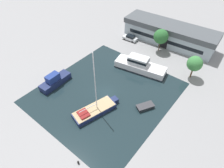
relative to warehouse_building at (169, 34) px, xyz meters
name	(u,v)px	position (x,y,z in m)	size (l,w,h in m)	color
ground_plane	(106,93)	(-0.55, -27.50, -2.81)	(440.00, 440.00, 0.00)	gray
water_canal	(106,93)	(-0.55, -27.50, -2.80)	(26.16, 28.58, 0.01)	#19282D
warehouse_building	(169,34)	(0.00, 0.00, 0.00)	(26.79, 9.23, 5.55)	#99A8B2
quay_tree_near_building	(161,37)	(0.15, -5.65, 1.56)	(3.90, 3.90, 6.32)	brown
quay_tree_by_water	(195,64)	(11.62, -10.87, 1.12)	(3.49, 3.49, 5.70)	brown
parked_car	(130,38)	(-9.27, -6.08, -1.99)	(4.54, 2.12, 1.64)	silver
sailboat_moored	(95,110)	(1.30, -32.95, -2.18)	(5.33, 10.04, 13.87)	#19234C
motor_cruiser	(140,65)	(0.70, -16.18, -1.49)	(12.98, 6.13, 3.62)	silver
small_dinghy	(145,106)	(8.41, -25.79, -2.44)	(3.20, 3.90, 0.71)	#23282D
cabin_boat	(55,81)	(-11.19, -32.65, -1.75)	(2.72, 7.60, 2.95)	#19234C
mooring_bollard	(78,162)	(6.37, -42.40, -2.47)	(0.34, 0.34, 0.64)	black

